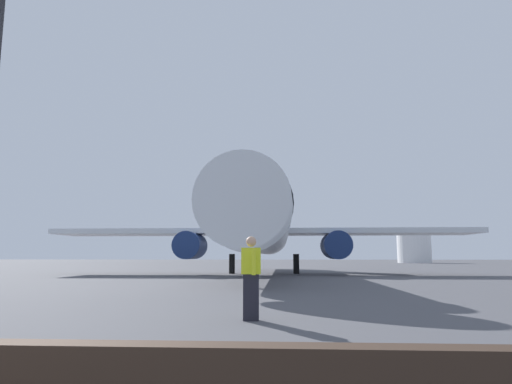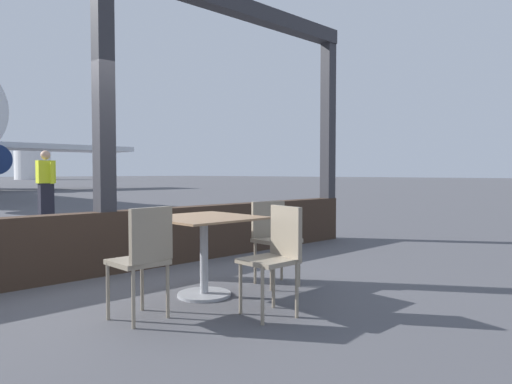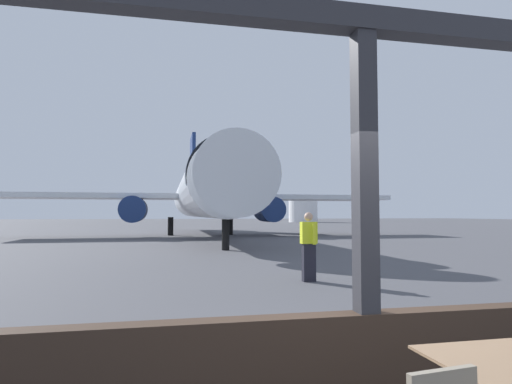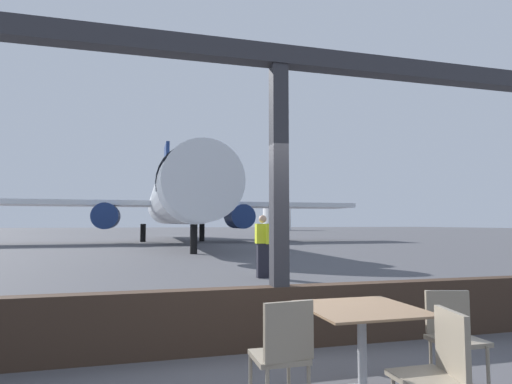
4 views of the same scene
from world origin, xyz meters
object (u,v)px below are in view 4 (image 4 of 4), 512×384
(dining_table, at_px, (362,338))
(cafe_chair_window_right, at_px, (453,331))
(cafe_chair_aisle_left, at_px, (439,366))
(airplane, at_px, (176,200))
(ground_crew_worker, at_px, (263,245))
(cafe_chair_window_left, at_px, (283,349))
(fuel_storage_tank, at_px, (277,219))

(dining_table, relative_size, cafe_chair_window_right, 1.08)
(cafe_chair_aisle_left, relative_size, airplane, 0.03)
(cafe_chair_window_right, bearing_deg, dining_table, 172.23)
(cafe_chair_window_right, xyz_separation_m, ground_crew_worker, (0.54, 8.15, 0.36))
(cafe_chair_window_left, xyz_separation_m, fuel_storage_tank, (26.91, 83.85, 1.96))
(cafe_chair_window_right, distance_m, fuel_storage_tank, 87.44)
(dining_table, distance_m, cafe_chair_aisle_left, 0.90)
(cafe_chair_window_right, relative_size, cafe_chair_aisle_left, 0.97)
(cafe_chair_window_left, xyz_separation_m, cafe_chair_window_right, (1.67, 0.16, -0.01))
(dining_table, relative_size, cafe_chair_window_left, 1.03)
(ground_crew_worker, bearing_deg, airplane, 92.06)
(airplane, distance_m, ground_crew_worker, 22.15)
(dining_table, distance_m, airplane, 30.18)
(fuel_storage_tank, bearing_deg, cafe_chair_window_left, -107.79)
(cafe_chair_window_left, bearing_deg, airplane, 87.32)
(ground_crew_worker, height_order, fuel_storage_tank, fuel_storage_tank)
(cafe_chair_window_left, height_order, airplane, airplane)
(dining_table, height_order, cafe_chair_window_right, cafe_chair_window_right)
(dining_table, relative_size, airplane, 0.03)
(dining_table, bearing_deg, cafe_chair_window_right, -7.77)
(ground_crew_worker, bearing_deg, dining_table, -99.80)
(dining_table, distance_m, cafe_chair_window_right, 0.86)
(cafe_chair_window_right, bearing_deg, fuel_storage_tank, 73.21)
(fuel_storage_tank, bearing_deg, cafe_chair_window_right, -106.79)
(dining_table, bearing_deg, cafe_chair_window_left, -161.49)
(cafe_chair_aisle_left, bearing_deg, airplane, 89.04)
(cafe_chair_window_left, height_order, cafe_chair_window_right, cafe_chair_window_left)
(dining_table, height_order, airplane, airplane)
(dining_table, relative_size, cafe_chair_aisle_left, 1.04)
(cafe_chair_window_left, distance_m, ground_crew_worker, 8.61)
(cafe_chair_window_left, height_order, fuel_storage_tank, fuel_storage_tank)
(airplane, height_order, ground_crew_worker, airplane)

